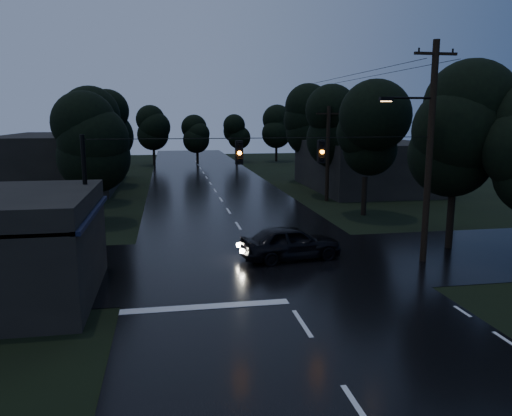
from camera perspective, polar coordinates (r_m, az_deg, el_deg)
name	(u,v)px	position (r m, az deg, el deg)	size (l,w,h in m)	color
ground	(359,411)	(12.66, 11.73, -21.80)	(160.00, 160.00, 0.00)	black
main_road	(221,200)	(40.66, -4.02, 0.93)	(12.00, 120.00, 0.02)	black
cross_street	(262,263)	(23.27, 0.73, -6.31)	(60.00, 9.00, 0.02)	black
building_far_right	(366,165)	(47.72, 12.43, 4.79)	(10.00, 14.00, 4.40)	black
building_far_left	(63,161)	(51.02, -21.21, 5.02)	(10.00, 16.00, 5.00)	black
utility_pole_main	(428,149)	(23.93, 19.05, 6.41)	(3.50, 0.30, 10.00)	black
utility_pole_far	(328,153)	(39.99, 8.20, 6.29)	(2.00, 0.30, 7.50)	black
anchor_pole_left	(87,209)	(21.47, -18.79, -0.06)	(0.18, 0.18, 6.00)	black
span_signals	(280,151)	(21.46, 2.74, 6.52)	(15.00, 0.37, 1.12)	black
tree_corner_near	(457,131)	(26.93, 21.95, 8.18)	(4.48, 4.48, 9.44)	black
tree_left_a	(87,141)	(32.28, -18.79, 7.30)	(3.92, 3.92, 8.26)	black
tree_left_b	(94,131)	(40.27, -17.99, 8.40)	(4.20, 4.20, 8.85)	black
tree_left_c	(102,124)	(50.25, -17.17, 9.18)	(4.48, 4.48, 9.44)	black
tree_right_a	(367,133)	(34.52, 12.53, 8.40)	(4.20, 4.20, 8.85)	black
tree_right_b	(336,125)	(42.21, 9.12, 9.35)	(4.48, 4.48, 9.44)	black
tree_right_c	(309,120)	(51.92, 6.11, 10.02)	(4.76, 4.76, 10.03)	black
car	(291,242)	(23.76, 3.99, -3.93)	(1.94, 4.81, 1.64)	black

